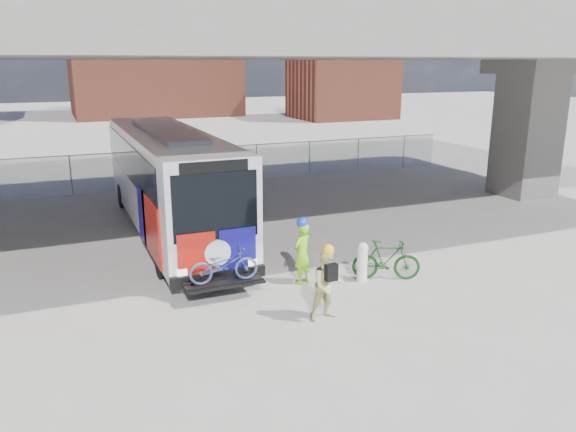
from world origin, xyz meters
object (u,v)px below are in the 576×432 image
cyclist_hivis (302,252)px  bike_parked (386,260)px  bollard (362,260)px  bus (169,174)px  cyclist_tan (327,284)px

cyclist_hivis → bike_parked: bearing=134.8°
bollard → cyclist_hivis: (-1.59, 0.53, 0.30)m
cyclist_hivis → bike_parked: (2.27, -0.67, -0.33)m
bus → cyclist_tan: (1.91, -8.59, -1.23)m
cyclist_tan → cyclist_hivis: bearing=78.4°
cyclist_tan → bike_parked: cyclist_tan is taller
bollard → bike_parked: size_ratio=0.59×
bollard → bike_parked: (0.68, -0.15, -0.03)m
cyclist_tan → bike_parked: size_ratio=0.98×
bollard → cyclist_hivis: cyclist_hivis is taller
cyclist_hivis → bike_parked: size_ratio=0.99×
cyclist_hivis → bollard: bearing=132.9°
bus → cyclist_hivis: (2.29, -6.32, -1.20)m
bus → bike_parked: (4.56, -6.99, -1.54)m
bus → bollard: 8.01m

